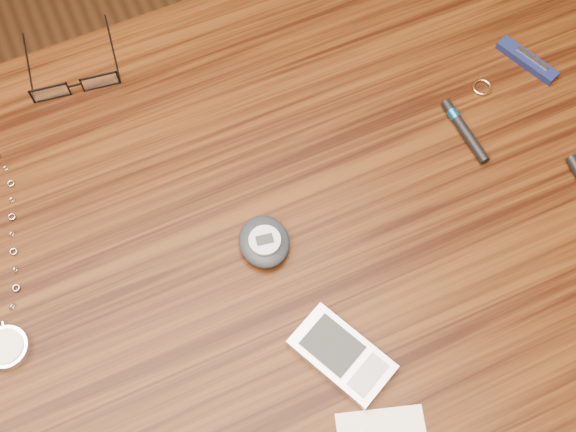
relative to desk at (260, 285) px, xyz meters
name	(u,v)px	position (x,y,z in m)	size (l,w,h in m)	color
ground	(272,395)	(0.00, 0.00, -0.65)	(3.80, 3.80, 0.00)	#472814
desk	(260,285)	(0.00, 0.00, 0.00)	(1.00, 0.70, 0.75)	#341908
eyeglasses	(75,83)	(-0.11, 0.28, 0.11)	(0.12, 0.12, 0.02)	black
gold_ring	(482,87)	(0.32, 0.08, 0.10)	(0.02, 0.02, 0.00)	tan
pocket_watch	(5,336)	(-0.26, 0.02, 0.11)	(0.09, 0.33, 0.01)	silver
pda_phone	(342,355)	(0.03, -0.14, 0.11)	(0.09, 0.11, 0.01)	#B3B3B8
pedometer	(264,241)	(0.01, 0.00, 0.11)	(0.06, 0.07, 0.02)	black
pocket_knife	(527,60)	(0.39, 0.09, 0.11)	(0.04, 0.08, 0.01)	#111634
black_blue_pen	(463,129)	(0.27, 0.04, 0.11)	(0.01, 0.09, 0.01)	black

